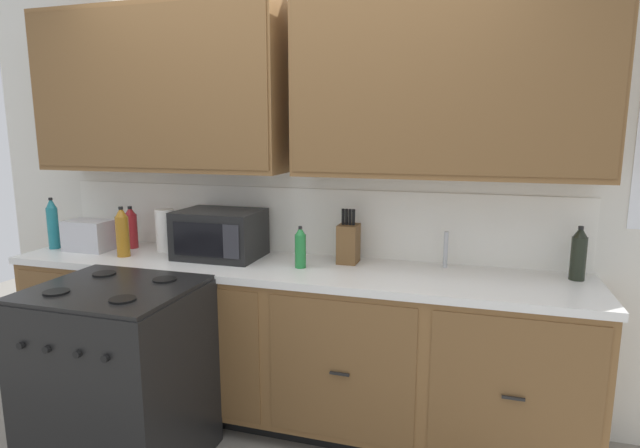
% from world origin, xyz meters
% --- Properties ---
extents(ground_plane, '(8.07, 8.07, 0.00)m').
position_xyz_m(ground_plane, '(0.00, 0.00, 0.00)').
color(ground_plane, gray).
extents(wall_unit, '(4.43, 0.40, 2.57)m').
position_xyz_m(wall_unit, '(0.00, 0.50, 1.69)').
color(wall_unit, silver).
rests_on(wall_unit, ground_plane).
extents(counter_run, '(3.26, 0.64, 0.94)m').
position_xyz_m(counter_run, '(0.00, 0.30, 0.48)').
color(counter_run, black).
rests_on(counter_run, ground_plane).
extents(stove_range, '(0.76, 0.68, 0.95)m').
position_xyz_m(stove_range, '(-0.64, -0.33, 0.47)').
color(stove_range, black).
rests_on(stove_range, ground_plane).
extents(microwave, '(0.48, 0.37, 0.28)m').
position_xyz_m(microwave, '(-0.43, 0.36, 1.08)').
color(microwave, black).
rests_on(microwave, counter_run).
extents(toaster, '(0.28, 0.18, 0.19)m').
position_xyz_m(toaster, '(-1.30, 0.29, 1.03)').
color(toaster, '#B7B7BC').
rests_on(toaster, counter_run).
extents(knife_block, '(0.11, 0.14, 0.31)m').
position_xyz_m(knife_block, '(0.33, 0.46, 1.05)').
color(knife_block, brown).
rests_on(knife_block, counter_run).
extents(sink_faucet, '(0.02, 0.02, 0.20)m').
position_xyz_m(sink_faucet, '(0.86, 0.51, 1.04)').
color(sink_faucet, '#B2B5BA').
rests_on(sink_faucet, counter_run).
extents(paper_towel_roll, '(0.12, 0.12, 0.26)m').
position_xyz_m(paper_towel_roll, '(-0.84, 0.42, 1.07)').
color(paper_towel_roll, white).
rests_on(paper_towel_roll, counter_run).
extents(bottle_red, '(0.08, 0.08, 0.27)m').
position_xyz_m(bottle_red, '(-1.09, 0.42, 1.07)').
color(bottle_red, maroon).
rests_on(bottle_red, counter_run).
extents(bottle_teal, '(0.07, 0.07, 0.33)m').
position_xyz_m(bottle_teal, '(-1.55, 0.26, 1.09)').
color(bottle_teal, '#1E707A').
rests_on(bottle_teal, counter_run).
extents(bottle_green, '(0.06, 0.06, 0.23)m').
position_xyz_m(bottle_green, '(0.10, 0.27, 1.05)').
color(bottle_green, '#237A38').
rests_on(bottle_green, counter_run).
extents(bottle_amber, '(0.08, 0.08, 0.30)m').
position_xyz_m(bottle_amber, '(-0.99, 0.21, 1.08)').
color(bottle_amber, '#9E6619').
rests_on(bottle_amber, counter_run).
extents(bottle_dark, '(0.07, 0.07, 0.27)m').
position_xyz_m(bottle_dark, '(1.51, 0.46, 1.07)').
color(bottle_dark, black).
rests_on(bottle_dark, counter_run).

